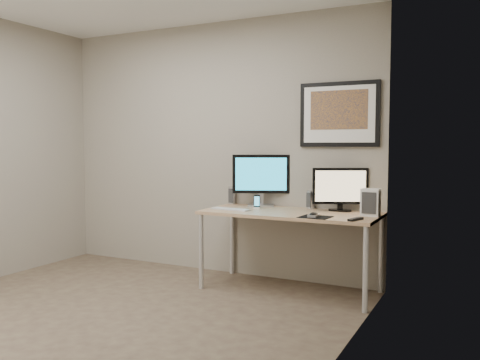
{
  "coord_description": "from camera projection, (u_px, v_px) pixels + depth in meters",
  "views": [
    {
      "loc": [
        2.64,
        -2.96,
        1.34
      ],
      "look_at": [
        0.61,
        1.1,
        1.02
      ],
      "focal_mm": 38.0,
      "sensor_mm": 36.0,
      "label": 1
    }
  ],
  "objects": [
    {
      "name": "floor",
      "position": [
        105.0,
        319.0,
        3.91
      ],
      "size": [
        3.6,
        3.6,
        0.0
      ],
      "primitive_type": "plane",
      "color": "#4A392E",
      "rests_on": "ground"
    },
    {
      "name": "room",
      "position": [
        139.0,
        108.0,
        4.2
      ],
      "size": [
        3.6,
        3.6,
        3.6
      ],
      "color": "white",
      "rests_on": "ground"
    },
    {
      "name": "desk",
      "position": [
        290.0,
        219.0,
        4.62
      ],
      "size": [
        1.6,
        0.7,
        0.73
      ],
      "color": "#8B6343",
      "rests_on": "floor"
    },
    {
      "name": "framed_art",
      "position": [
        339.0,
        114.0,
        4.7
      ],
      "size": [
        0.75,
        0.04,
        0.6
      ],
      "color": "black",
      "rests_on": "room"
    },
    {
      "name": "monitor_large",
      "position": [
        261.0,
        178.0,
        5.0
      ],
      "size": [
        0.53,
        0.27,
        0.51
      ],
      "rotation": [
        0.0,
        0.0,
        0.41
      ],
      "color": "#B7B7BC",
      "rests_on": "desk"
    },
    {
      "name": "monitor_tv",
      "position": [
        340.0,
        188.0,
        4.64
      ],
      "size": [
        0.47,
        0.25,
        0.4
      ],
      "rotation": [
        0.0,
        0.0,
        0.45
      ],
      "color": "black",
      "rests_on": "desk"
    },
    {
      "name": "speaker_left",
      "position": [
        232.0,
        195.0,
        5.22
      ],
      "size": [
        0.08,
        0.08,
        0.18
      ],
      "primitive_type": "cylinder",
      "rotation": [
        0.0,
        0.0,
        0.13
      ],
      "color": "#B7B7BC",
      "rests_on": "desk"
    },
    {
      "name": "speaker_right",
      "position": [
        311.0,
        200.0,
        4.85
      ],
      "size": [
        0.09,
        0.09,
        0.17
      ],
      "primitive_type": "cylinder",
      "rotation": [
        0.0,
        0.0,
        -0.32
      ],
      "color": "#B7B7BC",
      "rests_on": "desk"
    },
    {
      "name": "phone_dock",
      "position": [
        257.0,
        202.0,
        4.83
      ],
      "size": [
        0.07,
        0.07,
        0.13
      ],
      "primitive_type": "cube",
      "rotation": [
        0.0,
        0.0,
        0.28
      ],
      "color": "black",
      "rests_on": "desk"
    },
    {
      "name": "keyboard",
      "position": [
        231.0,
        209.0,
        4.75
      ],
      "size": [
        0.4,
        0.15,
        0.01
      ],
      "primitive_type": "cube",
      "rotation": [
        0.0,
        0.0,
        -0.12
      ],
      "color": "silver",
      "rests_on": "desk"
    },
    {
      "name": "mousepad",
      "position": [
        315.0,
        217.0,
        4.28
      ],
      "size": [
        0.26,
        0.24,
        0.0
      ],
      "primitive_type": "cube",
      "rotation": [
        0.0,
        0.0,
        -0.06
      ],
      "color": "black",
      "rests_on": "desk"
    },
    {
      "name": "mouse",
      "position": [
        314.0,
        214.0,
        4.26
      ],
      "size": [
        0.07,
        0.12,
        0.04
      ],
      "primitive_type": "ellipsoid",
      "rotation": [
        0.0,
        0.0,
        -0.01
      ],
      "color": "black",
      "rests_on": "mousepad"
    },
    {
      "name": "remote",
      "position": [
        356.0,
        219.0,
        4.1
      ],
      "size": [
        0.1,
        0.18,
        0.02
      ],
      "primitive_type": "cube",
      "rotation": [
        0.0,
        0.0,
        -0.29
      ],
      "color": "black",
      "rests_on": "desk"
    },
    {
      "name": "fan_unit",
      "position": [
        371.0,
        202.0,
        4.34
      ],
      "size": [
        0.16,
        0.12,
        0.23
      ],
      "primitive_type": "cube",
      "rotation": [
        0.0,
        0.0,
        -0.03
      ],
      "color": "white",
      "rests_on": "desk"
    }
  ]
}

